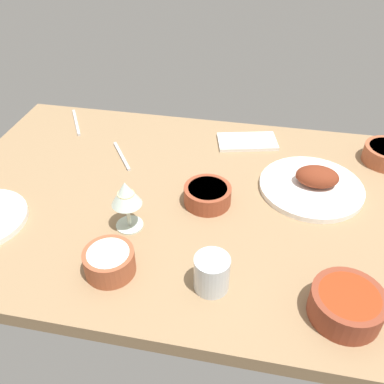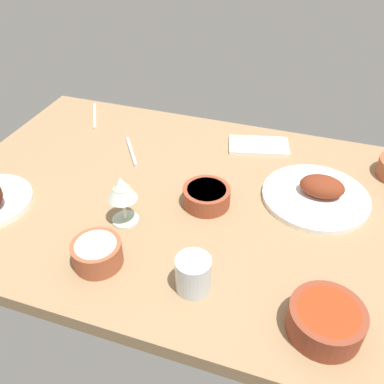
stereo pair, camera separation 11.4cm
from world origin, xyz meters
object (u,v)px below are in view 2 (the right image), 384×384
Objects in this scene: water_tumbler at (193,274)px; spoon_loose at (131,151)px; wine_glass at (122,190)px; plate_center_main at (317,194)px; fork_loose at (95,116)px; bowl_cream at (97,253)px; bowl_sauce at (326,320)px; bowl_pasta at (206,196)px; folded_napkin at (259,146)px.

water_tumbler is 57.87cm from spoon_loose.
wine_glass is 1.65× the size of water_tumbler.
fork_loose is (-81.76, 22.88, -1.37)cm from plate_center_main.
water_tumbler is 86.23cm from fork_loose.
water_tumbler reaches higher than bowl_cream.
water_tumbler reaches higher than bowl_sauce.
spoon_loose is at bearing 174.87° from plate_center_main.
bowl_pasta is 1.12× the size of bowl_cream.
fork_loose is at bearing -161.73° from spoon_loose.
bowl_sauce is 79.43cm from spoon_loose.
plate_center_main reaches higher than spoon_loose.
bowl_cream is 0.82× the size of wine_glass.
folded_napkin is at bearing 87.82° from water_tumbler.
bowl_pasta is 0.67× the size of folded_napkin.
bowl_sauce is at bearing 23.95° from fork_loose.
plate_center_main is at bearing 41.05° from bowl_cream.
bowl_sauce reaches higher than bowl_cream.
wine_glass is at bearing -11.98° from spoon_loose.
bowl_cream is 66.44cm from folded_napkin.
plate_center_main is 29.54cm from folded_napkin.
plate_center_main is at bearing 28.17° from wine_glass.
bowl_pasta is 0.69× the size of fork_loose.
water_tumbler is (-22.78, -39.89, 2.48)cm from plate_center_main.
folded_napkin is 41.51cm from spoon_loose.
folded_napkin is at bearing 60.65° from wine_glass.
bowl_sauce is at bearing -42.06° from bowl_pasta.
fork_loose is at bearing 178.50° from folded_napkin.
bowl_pasta is at bearing 36.20° from wine_glass.
bowl_cream reaches higher than fork_loose.
plate_center_main is 59.00cm from spoon_loose.
plate_center_main is 42.22cm from bowl_sauce.
wine_glass is at bearing -151.83° from plate_center_main.
folded_napkin is at bearing 78.36° from spoon_loose.
wine_glass is (-46.38, -24.83, 8.16)cm from plate_center_main.
folded_napkin is at bearing 76.46° from bowl_pasta.
folded_napkin reaches higher than spoon_loose.
folded_napkin is (-20.45, 21.28, -1.17)cm from plate_center_main.
folded_napkin is 1.03× the size of fork_loose.
bowl_pasta is at bearing -157.66° from plate_center_main.
plate_center_main is at bearing 45.03° from fork_loose.
plate_center_main is 30.70cm from bowl_pasta.
folded_napkin is 61.33cm from fork_loose.
water_tumbler reaches higher than fork_loose.
bowl_cream is 23.20cm from water_tumbler.
bowl_cream reaches higher than bowl_pasta.
fork_loose is (-35.81, 62.90, -2.81)cm from bowl_cream.
water_tumbler is (5.61, -28.23, 1.47)cm from bowl_pasta.
bowl_cream reaches higher than folded_napkin.
plate_center_main reaches higher than bowl_pasta.
plate_center_main is 3.44× the size of water_tumbler.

